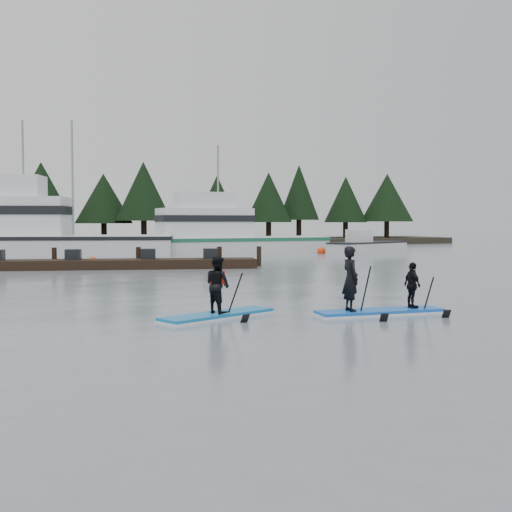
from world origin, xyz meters
name	(u,v)px	position (x,y,z in m)	size (l,w,h in m)	color
ground	(348,311)	(0.00, 0.00, 0.00)	(160.00, 160.00, 0.00)	slate
far_shore	(93,244)	(0.00, 42.00, 0.30)	(70.00, 8.00, 0.60)	#2D281E
treeline	(93,247)	(0.00, 42.00, 0.00)	(60.00, 4.00, 8.00)	black
fishing_boat_large	(30,244)	(-5.73, 31.35, 0.76)	(18.43, 10.23, 10.02)	silver
fishing_boat_medium	(222,244)	(7.08, 29.05, 0.60)	(14.35, 4.39, 8.52)	silver
skiff	(368,247)	(16.67, 25.04, 0.39)	(6.70, 2.01, 0.78)	silver
floating_dock	(116,264)	(-2.69, 16.80, 0.22)	(13.34, 1.78, 0.44)	black
buoy_c	(321,253)	(13.19, 25.55, 0.00)	(0.58, 0.58, 0.58)	red
buoy_b	(93,264)	(-3.22, 20.79, 0.00)	(0.49, 0.49, 0.49)	red
paddleboard_solo	(218,295)	(-3.38, 0.30, 0.53)	(3.10, 1.81, 1.89)	#126CAD
paddleboard_duo	(377,292)	(0.39, -0.70, 0.56)	(3.27, 1.27, 2.19)	blue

